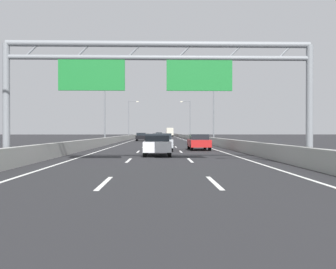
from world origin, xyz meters
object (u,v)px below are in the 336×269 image
sign_gantry (156,71)px  silver_car (162,142)px  yellow_car (159,135)px  box_truck (170,132)px  streetlamp_right_far (189,117)px  streetlamp_right_mid (212,106)px  streetlamp_left_far (130,117)px  green_car (159,135)px  black_car (141,137)px  white_car (157,145)px  streetlamp_left_mid (107,106)px  red_car (199,142)px

sign_gantry → silver_car: (0.38, 13.19, -4.02)m
yellow_car → box_truck: size_ratio=0.55×
streetlamp_right_far → streetlamp_right_mid: bearing=-90.0°
streetlamp_left_far → green_car: 10.43m
sign_gantry → box_truck: (3.95, 110.12, -3.08)m
streetlamp_right_mid → black_car: (-10.86, 15.49, -4.63)m
box_truck → white_car: bearing=-92.2°
sign_gantry → yellow_car: size_ratio=3.85×
sign_gantry → box_truck: sign_gantry is taller
streetlamp_left_mid → box_truck: bearing=81.9°
black_car → silver_car: (3.61, -33.50, 0.01)m
red_car → streetlamp_right_mid: bearing=77.4°
streetlamp_right_mid → streetlamp_right_far: 37.83m
red_car → yellow_car: yellow_car is taller
streetlamp_right_far → red_car: bearing=-94.0°
streetlamp_right_far → green_car: (-7.60, 5.80, -4.61)m
streetlamp_right_mid → streetlamp_right_far: (0.00, 37.83, 0.00)m
red_car → box_truck: 96.00m
sign_gantry → black_car: (-3.23, 46.69, -4.04)m
streetlamp_left_far → streetlamp_right_far: size_ratio=1.00×
streetlamp_right_far → white_car: (-7.62, -62.44, -4.61)m
streetlamp_right_far → red_car: (-3.82, -54.90, -4.65)m
streetlamp_right_far → black_car: size_ratio=2.26×
box_truck → streetlamp_left_far: bearing=-105.3°
streetlamp_right_mid → box_truck: streetlamp_right_mid is taller
yellow_car → silver_car: bearing=-89.7°
streetlamp_left_mid → red_car: streetlamp_left_mid is taller
black_car → box_truck: size_ratio=0.55×
sign_gantry → streetlamp_right_far: size_ratio=1.69×
green_car → white_car: bearing=-90.0°
red_car → yellow_car: 67.42m
streetlamp_right_far → green_car: size_ratio=2.16×
white_car → red_car: size_ratio=0.97×
sign_gantry → black_car: size_ratio=3.81×
streetlamp_right_mid → black_car: bearing=125.0°
black_car → yellow_car: black_car is taller
streetlamp_right_far → box_truck: (-3.69, 41.10, -3.67)m
streetlamp_left_far → green_car: size_ratio=2.16×
green_car → silver_car: 61.64m
streetlamp_left_mid → red_car: 20.89m
streetlamp_right_mid → green_car: (-7.60, 43.63, -4.61)m
streetlamp_left_mid → black_car: (4.07, 15.49, -4.63)m
white_car → streetlamp_left_mid: bearing=106.6°
silver_car → streetlamp_right_far: bearing=82.6°
streetlamp_left_mid → black_car: streetlamp_left_mid is taller
streetlamp_left_far → yellow_car: streetlamp_left_far is taller
red_car → box_truck: bearing=89.9°
silver_car → yellow_car: silver_car is taller
sign_gantry → yellow_car: sign_gantry is taller
sign_gantry → streetlamp_right_mid: 32.12m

